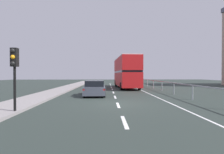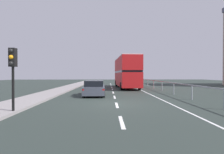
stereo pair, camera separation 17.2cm
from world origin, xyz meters
TOP-DOWN VIEW (x-y plane):
  - ground_plane at (0.00, 0.00)m, footprint 74.81×120.00m
  - near_sidewalk_kerb at (-6.23, 0.00)m, footprint 2.56×80.00m
  - lane_paint_markings at (2.13, 8.29)m, footprint 3.65×46.00m
  - bridge_side_railing at (5.76, 9.00)m, footprint 0.10×42.00m
  - double_decker_bus_red at (2.05, 13.66)m, footprint 2.88×10.39m
  - hatchback_car_near at (-1.79, 4.32)m, footprint 1.98×4.22m
  - traffic_signal_pole at (-5.15, -3.28)m, footprint 0.30×0.42m

SIDE VIEW (x-z plane):
  - ground_plane at x=0.00m, z-range -0.10..0.00m
  - lane_paint_markings at x=2.13m, z-range 0.00..0.01m
  - near_sidewalk_kerb at x=-6.23m, z-range 0.00..0.14m
  - hatchback_car_near at x=-1.79m, z-range -0.02..1.35m
  - bridge_side_railing at x=5.76m, z-range 0.36..1.50m
  - double_decker_bus_red at x=2.05m, z-range 0.15..4.47m
  - traffic_signal_pole at x=-5.15m, z-range 0.90..3.94m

